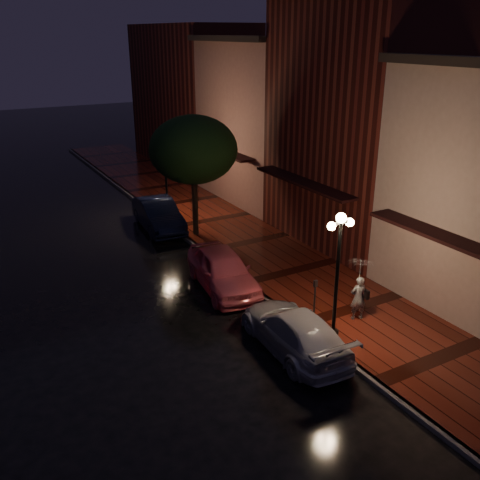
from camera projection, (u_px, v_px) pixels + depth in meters
ground at (246, 286)px, 21.37m from camera, size 120.00×120.00×0.00m
sidewalk at (293, 272)px, 22.37m from camera, size 4.50×60.00×0.15m
curb at (246, 284)px, 21.34m from camera, size 0.25×60.00×0.15m
storefront_mid at (358, 126)px, 24.20m from camera, size 5.00×8.00×11.00m
storefront_far at (264, 123)px, 31.05m from camera, size 5.00×8.00×9.00m
storefront_extra at (192, 97)px, 38.97m from camera, size 5.00×12.00×10.00m
streetlamp_near at (337, 270)px, 16.53m from camera, size 0.96×0.36×4.31m
streetlamp_far at (166, 173)px, 27.87m from camera, size 0.96×0.36×4.31m
street_tree at (194, 152)px, 24.96m from camera, size 4.16×4.16×5.80m
pink_car at (223, 270)px, 20.86m from camera, size 2.49×4.85×1.58m
navy_car at (158, 215)px, 27.21m from camera, size 2.06×4.85×1.56m
silver_car at (294, 331)px, 16.82m from camera, size 2.22×4.83×1.37m
woman_with_umbrella at (360, 280)px, 18.10m from camera, size 0.93×0.95×2.24m
parking_meter at (315, 295)px, 18.47m from camera, size 0.13×0.10×1.39m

